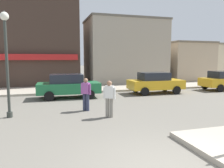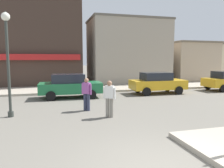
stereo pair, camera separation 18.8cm
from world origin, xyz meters
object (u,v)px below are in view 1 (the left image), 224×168
at_px(parked_car_second, 155,82).
at_px(pedestrian_crossing_near, 86,93).
at_px(lamp_post, 6,49).
at_px(pedestrian_crossing_far, 109,98).
at_px(parked_car_nearest, 68,86).

distance_m(parked_car_second, pedestrian_crossing_near, 7.06).
xyz_separation_m(lamp_post, pedestrian_crossing_near, (3.42, 0.29, -2.09)).
distance_m(lamp_post, pedestrian_crossing_far, 4.84).
height_order(lamp_post, pedestrian_crossing_far, lamp_post).
xyz_separation_m(parked_car_second, pedestrian_crossing_far, (-5.08, -5.45, 0.06)).
xyz_separation_m(parked_car_nearest, pedestrian_crossing_near, (0.49, -3.85, 0.06)).
distance_m(pedestrian_crossing_near, pedestrian_crossing_far, 1.69).
height_order(pedestrian_crossing_near, pedestrian_crossing_far, same).
relative_size(lamp_post, parked_car_second, 1.13).
xyz_separation_m(lamp_post, parked_car_nearest, (2.93, 4.14, -2.15)).
height_order(parked_car_nearest, pedestrian_crossing_near, pedestrian_crossing_near).
relative_size(parked_car_nearest, parked_car_second, 1.01).
height_order(parked_car_nearest, pedestrian_crossing_far, pedestrian_crossing_far).
bearing_deg(parked_car_nearest, parked_car_second, 0.85).
xyz_separation_m(parked_car_second, pedestrian_crossing_near, (-5.85, -3.95, 0.06)).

